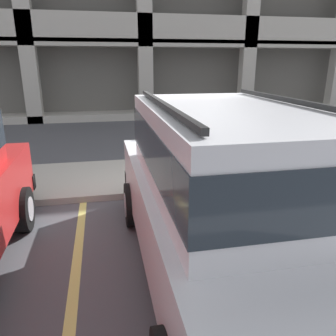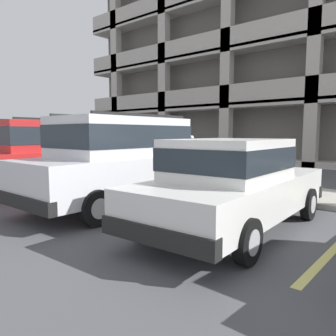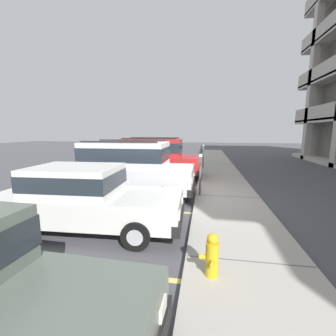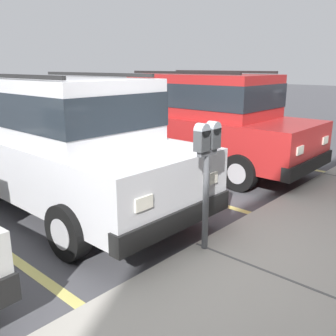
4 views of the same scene
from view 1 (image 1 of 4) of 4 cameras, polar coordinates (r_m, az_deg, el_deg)
name	(u,v)px [view 1 (image 1 of 4)]	position (r m, az deg, el deg)	size (l,w,h in m)	color
ground_plane	(169,203)	(5.99, 0.13, -6.11)	(80.00, 80.00, 0.10)	#4C4C51
sidewalk	(157,174)	(7.14, -1.95, -1.13)	(40.00, 2.20, 0.12)	#ADA89E
parking_stall_lines	(286,229)	(5.31, 19.89, -9.95)	(12.27, 4.80, 0.01)	#DBD16B
silver_suv	(226,189)	(3.59, 10.02, -3.66)	(2.04, 4.79, 2.03)	silver
parking_meter_near	(166,132)	(5.94, -0.39, 6.37)	(0.35, 0.12, 1.45)	#595B60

